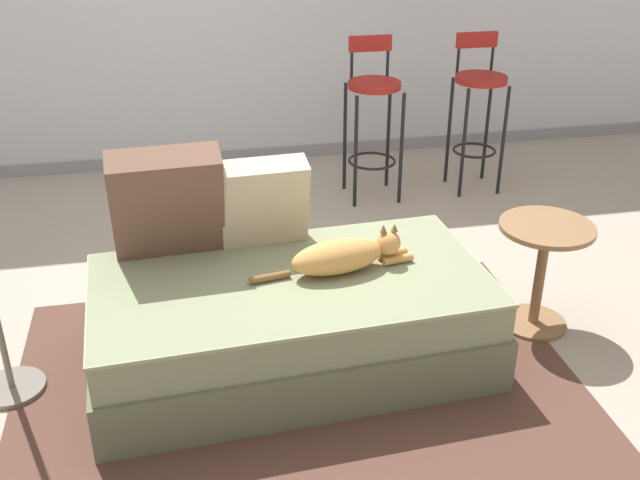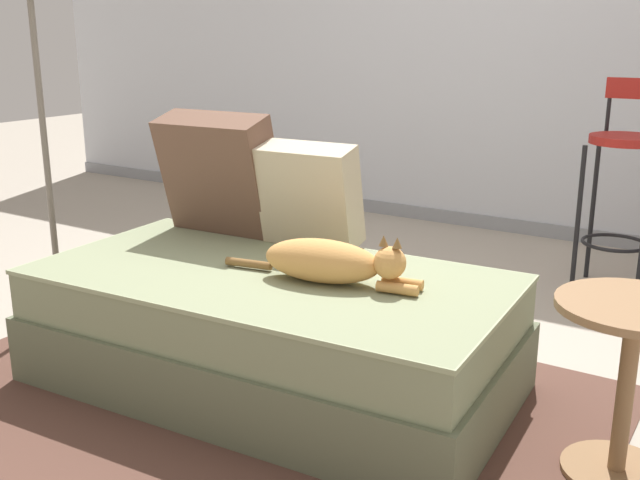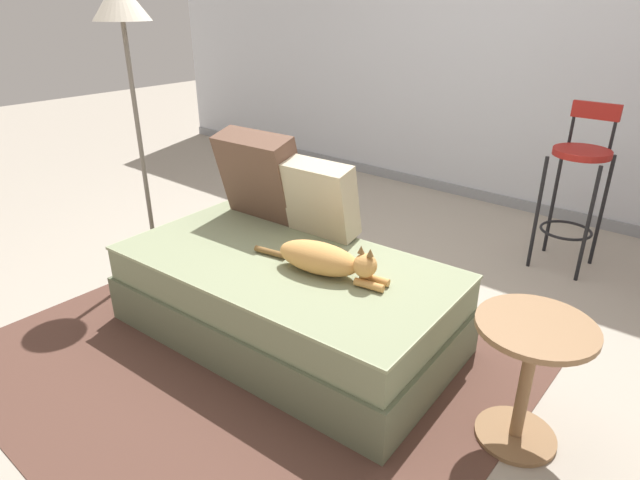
{
  "view_description": "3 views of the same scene",
  "coord_description": "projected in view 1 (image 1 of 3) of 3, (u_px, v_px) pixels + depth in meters",
  "views": [
    {
      "loc": [
        -0.43,
        -3.16,
        2.05
      ],
      "look_at": [
        0.15,
        -0.3,
        0.56
      ],
      "focal_mm": 42.0,
      "sensor_mm": 36.0,
      "label": 1
    },
    {
      "loc": [
        1.51,
        -2.46,
        1.28
      ],
      "look_at": [
        0.15,
        -0.3,
        0.56
      ],
      "focal_mm": 42.0,
      "sensor_mm": 36.0,
      "label": 2
    },
    {
      "loc": [
        1.67,
        -2.1,
        1.63
      ],
      "look_at": [
        0.15,
        -0.3,
        0.56
      ],
      "focal_mm": 30.0,
      "sensor_mm": 36.0,
      "label": 3
    }
  ],
  "objects": [
    {
      "name": "couch",
      "position": [
        291.0,
        320.0,
        3.32
      ],
      "size": [
        1.78,
        1.01,
        0.44
      ],
      "color": "#636B50",
      "rests_on": "ground"
    },
    {
      "name": "side_table",
      "position": [
        542.0,
        261.0,
        3.53
      ],
      "size": [
        0.44,
        0.44,
        0.54
      ],
      "color": "olive",
      "rests_on": "ground"
    },
    {
      "name": "cat",
      "position": [
        344.0,
        255.0,
        3.25
      ],
      "size": [
        0.74,
        0.24,
        0.19
      ],
      "color": "tan",
      "rests_on": "couch"
    },
    {
      "name": "ground_plane",
      "position": [
        279.0,
        315.0,
        3.77
      ],
      "size": [
        16.0,
        16.0,
        0.0
      ],
      "primitive_type": "plane",
      "color": "#A89E8E",
      "rests_on": "ground"
    },
    {
      "name": "wall_baseboard_trim",
      "position": [
        235.0,
        155.0,
        5.66
      ],
      "size": [
        8.0,
        0.02,
        0.09
      ],
      "primitive_type": "cube",
      "color": "gray",
      "rests_on": "ground"
    },
    {
      "name": "bar_stool_near_window",
      "position": [
        373.0,
        108.0,
        4.84
      ],
      "size": [
        0.34,
        0.34,
        1.05
      ],
      "color": "black",
      "rests_on": "ground"
    },
    {
      "name": "throw_pillow_middle",
      "position": [
        263.0,
        202.0,
        3.42
      ],
      "size": [
        0.41,
        0.24,
        0.42
      ],
      "color": "beige",
      "rests_on": "couch"
    },
    {
      "name": "area_rug",
      "position": [
        304.0,
        402.0,
        3.16
      ],
      "size": [
        2.43,
        2.02,
        0.01
      ],
      "primitive_type": "cube",
      "color": "brown",
      "rests_on": "ground"
    },
    {
      "name": "throw_pillow_corner",
      "position": [
        167.0,
        202.0,
        3.31
      ],
      "size": [
        0.5,
        0.32,
        0.52
      ],
      "color": "brown",
      "rests_on": "couch"
    },
    {
      "name": "bar_stool_by_doorway",
      "position": [
        478.0,
        99.0,
        4.96
      ],
      "size": [
        0.34,
        0.34,
        1.04
      ],
      "color": "black",
      "rests_on": "ground"
    }
  ]
}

